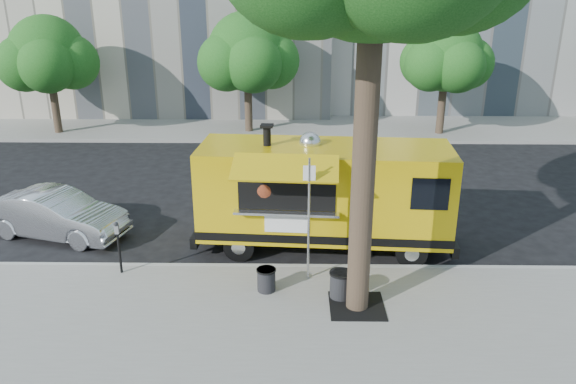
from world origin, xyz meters
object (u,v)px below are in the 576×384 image
(sign_post, at_px, (309,212))
(parking_meter, at_px, (118,242))
(trash_bin_left, at_px, (266,279))
(far_tree_c, at_px, (446,56))
(trash_bin_right, at_px, (341,284))
(food_truck, at_px, (323,193))
(far_tree_a, at_px, (48,54))
(far_tree_b, at_px, (247,52))
(sedan, at_px, (56,214))

(sign_post, relative_size, parking_meter, 2.25)
(trash_bin_left, bearing_deg, sign_post, 31.79)
(far_tree_c, distance_m, trash_bin_left, 16.65)
(far_tree_c, xyz_separation_m, trash_bin_right, (-5.74, -14.81, -3.24))
(sign_post, distance_m, food_truck, 2.01)
(far_tree_c, bearing_deg, trash_bin_right, -111.17)
(far_tree_c, xyz_separation_m, parking_meter, (-11.00, -13.75, -2.74))
(parking_meter, height_order, trash_bin_left, parking_meter)
(far_tree_a, relative_size, sign_post, 1.79)
(far_tree_c, distance_m, sign_post, 15.48)
(sign_post, bearing_deg, far_tree_a, 129.83)
(parking_meter, bearing_deg, far_tree_a, 117.15)
(far_tree_b, relative_size, sedan, 1.36)
(sedan, bearing_deg, far_tree_c, -33.73)
(sign_post, height_order, parking_meter, sign_post)
(parking_meter, relative_size, trash_bin_right, 2.14)
(trash_bin_left, relative_size, trash_bin_right, 0.87)
(far_tree_b, height_order, sign_post, far_tree_b)
(sign_post, distance_m, trash_bin_left, 1.81)
(far_tree_c, relative_size, trash_bin_right, 8.36)
(far_tree_b, bearing_deg, parking_meter, -98.10)
(parking_meter, xyz_separation_m, trash_bin_left, (3.59, -0.80, -0.54))
(trash_bin_left, bearing_deg, far_tree_c, 62.99)
(sedan, relative_size, trash_bin_right, 6.49)
(food_truck, height_order, trash_bin_right, food_truck)
(sedan, bearing_deg, trash_bin_left, -101.42)
(sedan, bearing_deg, trash_bin_right, -97.77)
(far_tree_a, bearing_deg, trash_bin_left, -53.77)
(parking_meter, distance_m, sedan, 3.47)
(far_tree_a, bearing_deg, sedan, -68.24)
(far_tree_a, bearing_deg, food_truck, -44.85)
(far_tree_a, xyz_separation_m, sedan, (4.50, -11.26, -3.11))
(parking_meter, bearing_deg, sedan, 136.38)
(sign_post, bearing_deg, food_truck, 77.94)
(far_tree_b, distance_m, far_tree_c, 9.01)
(parking_meter, bearing_deg, trash_bin_left, -12.55)
(far_tree_c, height_order, parking_meter, far_tree_c)
(far_tree_c, distance_m, parking_meter, 17.82)
(parking_meter, bearing_deg, trash_bin_right, -11.43)
(far_tree_c, relative_size, food_truck, 0.75)
(far_tree_a, xyz_separation_m, food_truck, (11.97, -11.90, -2.19))
(sedan, bearing_deg, food_truck, -78.71)
(sign_post, relative_size, sedan, 0.74)
(far_tree_a, distance_m, sign_post, 18.14)
(far_tree_a, xyz_separation_m, far_tree_c, (18.00, 0.10, -0.06))
(parking_meter, height_order, food_truck, food_truck)
(food_truck, bearing_deg, far_tree_b, 107.49)
(food_truck, relative_size, trash_bin_left, 12.84)
(far_tree_b, relative_size, far_tree_c, 1.06)
(far_tree_a, xyz_separation_m, sign_post, (11.55, -13.85, -1.93))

